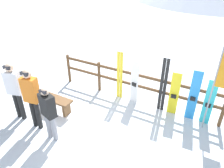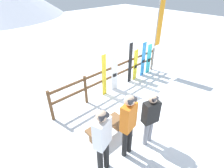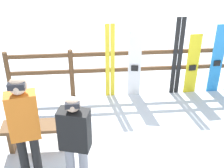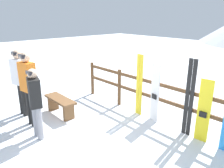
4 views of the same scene
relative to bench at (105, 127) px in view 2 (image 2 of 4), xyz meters
The scene contains 13 objects.
ground_plane 1.91m from the bench, ahead, with size 40.00×40.00×0.00m, color white.
fence 2.50m from the bench, 41.39° to the left, with size 5.31×0.10×1.07m.
bench is the anchor object (origin of this frame).
person_orange 1.07m from the bench, 87.62° to the right, with size 0.43×0.29×1.79m.
person_black 1.29m from the bench, 53.11° to the right, with size 0.46×0.33×1.55m.
person_white 1.21m from the bench, 133.31° to the right, with size 0.46×0.35×1.75m.
ski_pair_yellow 2.14m from the bench, 49.23° to the left, with size 0.20×0.02×1.63m.
snowboard_white 2.48m from the bench, 40.06° to the left, with size 0.27×0.09×1.45m.
ski_pair_black 3.24m from the bench, 29.66° to the left, with size 0.20×0.02×1.72m.
snowboard_yellow 3.52m from the bench, 26.81° to the left, with size 0.27×0.08×1.36m.
snowboard_blue 4.00m from the bench, 23.41° to the left, with size 0.26×0.07×1.55m.
snowboard_cyan 4.37m from the bench, 21.24° to the left, with size 0.26×0.07×1.37m.
rental_flag 4.70m from the bench, 18.18° to the left, with size 0.40×0.04×3.16m.
Camera 2 is at (-4.10, -2.39, 3.85)m, focal length 28.00 mm.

